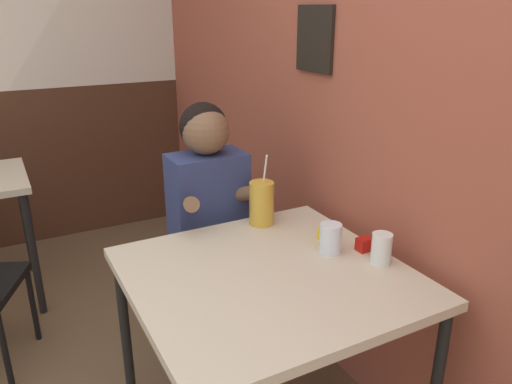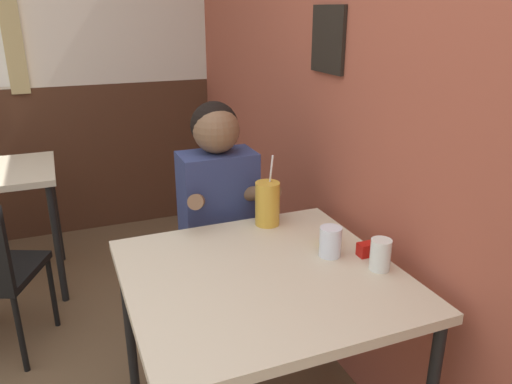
{
  "view_description": "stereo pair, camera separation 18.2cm",
  "coord_description": "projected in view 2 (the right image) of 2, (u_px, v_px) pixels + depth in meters",
  "views": [
    {
      "loc": [
        -0.12,
        -1.05,
        1.62
      ],
      "look_at": [
        0.69,
        0.46,
        0.98
      ],
      "focal_mm": 35.0,
      "sensor_mm": 36.0,
      "label": 1
    },
    {
      "loc": [
        0.05,
        -1.13,
        1.62
      ],
      "look_at": [
        0.69,
        0.46,
        0.98
      ],
      "focal_mm": 35.0,
      "sensor_mm": 36.0,
      "label": 2
    }
  ],
  "objects": [
    {
      "name": "brick_wall_right",
      "position": [
        283.0,
        61.0,
        2.62
      ],
      "size": [
        0.08,
        4.64,
        2.7
      ],
      "color": "#9E4C38",
      "rests_on": "ground_plane"
    },
    {
      "name": "back_wall",
      "position": [
        37.0,
        48.0,
        3.38
      ],
      "size": [
        5.32,
        0.09,
        2.7
      ],
      "color": "beige",
      "rests_on": "ground_plane"
    },
    {
      "name": "main_table",
      "position": [
        262.0,
        290.0,
        1.75
      ],
      "size": [
        0.93,
        0.91,
        0.75
      ],
      "color": "beige",
      "rests_on": "ground_plane"
    },
    {
      "name": "person_seated",
      "position": [
        219.0,
        227.0,
        2.33
      ],
      "size": [
        0.42,
        0.41,
        1.24
      ],
      "color": "navy",
      "rests_on": "ground_plane"
    },
    {
      "name": "cocktail_pitcher",
      "position": [
        267.0,
        203.0,
        2.08
      ],
      "size": [
        0.1,
        0.1,
        0.31
      ],
      "color": "gold",
      "rests_on": "main_table"
    },
    {
      "name": "glass_near_pitcher",
      "position": [
        330.0,
        242.0,
        1.83
      ],
      "size": [
        0.08,
        0.08,
        0.11
      ],
      "color": "silver",
      "rests_on": "main_table"
    },
    {
      "name": "glass_center",
      "position": [
        380.0,
        255.0,
        1.73
      ],
      "size": [
        0.07,
        0.07,
        0.11
      ],
      "color": "silver",
      "rests_on": "main_table"
    },
    {
      "name": "condiment_ketchup",
      "position": [
        366.0,
        250.0,
        1.84
      ],
      "size": [
        0.06,
        0.04,
        0.05
      ],
      "color": "#B7140F",
      "rests_on": "main_table"
    },
    {
      "name": "condiment_mustard",
      "position": [
        329.0,
        237.0,
        1.94
      ],
      "size": [
        0.06,
        0.04,
        0.05
      ],
      "color": "yellow",
      "rests_on": "main_table"
    }
  ]
}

